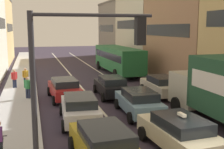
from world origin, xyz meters
TOP-DOWN VIEW (x-y plane):
  - sidewalk_left at (-6.70, 20.00)m, footprint 2.60×64.00m
  - lane_stripe_left at (-1.70, 20.00)m, footprint 0.16×60.00m
  - lane_stripe_right at (1.70, 20.00)m, footprint 0.16×60.00m
  - building_row_right at (9.90, 21.59)m, footprint 7.20×43.90m
  - traffic_light_pole at (-4.45, -0.17)m, footprint 3.58×0.38m
  - taxi_centre_lane_front at (-0.01, 1.80)m, footprint 2.27×4.40m
  - sedan_left_lane_front at (-3.27, 1.44)m, footprint 2.25×4.39m
  - sedan_centre_lane_second at (0.19, 6.91)m, footprint 2.23×4.38m
  - wagon_left_lane_second at (-3.34, 6.53)m, footprint 2.30×4.41m
  - hatchback_centre_lane_third at (-0.13, 11.74)m, footprint 2.15×4.35m
  - sedan_left_lane_third at (-3.55, 11.83)m, footprint 2.25×4.39m
  - sedan_right_lane_behind_truck at (3.51, 10.91)m, footprint 2.16×4.35m
  - bus_mid_queue_primary at (3.42, 21.78)m, footprint 2.91×10.53m
  - pedestrian_near_kerb at (-6.26, 17.02)m, footprint 0.50×0.34m
  - pedestrian_mid_sidewalk at (-6.05, 12.27)m, footprint 0.50×0.34m
  - pedestrian_far_sidewalk at (-7.13, 16.30)m, footprint 0.48×0.34m

SIDE VIEW (x-z plane):
  - lane_stripe_left at x=-1.70m, z-range 0.00..0.01m
  - lane_stripe_right at x=1.70m, z-range 0.00..0.01m
  - sidewalk_left at x=-6.70m, z-range 0.00..0.14m
  - sedan_left_lane_front at x=-3.27m, z-range 0.05..1.54m
  - sedan_centre_lane_second at x=0.19m, z-range 0.05..1.54m
  - wagon_left_lane_second at x=-3.34m, z-range 0.05..1.54m
  - hatchback_centre_lane_third at x=-0.13m, z-range 0.05..1.54m
  - sedan_left_lane_third at x=-3.55m, z-range 0.05..1.54m
  - sedan_right_lane_behind_truck at x=3.51m, z-range 0.05..1.54m
  - taxi_centre_lane_front at x=-0.01m, z-range -0.03..1.63m
  - pedestrian_near_kerb at x=-6.26m, z-range 0.12..1.78m
  - pedestrian_mid_sidewalk at x=-6.05m, z-range 0.12..1.78m
  - pedestrian_far_sidewalk at x=-7.13m, z-range 0.12..1.78m
  - bus_mid_queue_primary at x=3.42m, z-range 0.31..3.21m
  - traffic_light_pole at x=-4.45m, z-range 1.07..6.57m
  - building_row_right at x=9.90m, z-range -0.39..10.16m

